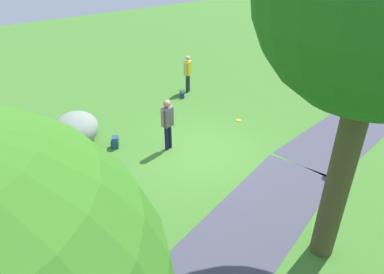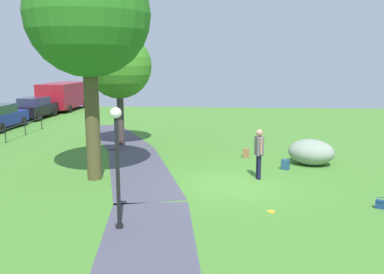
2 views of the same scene
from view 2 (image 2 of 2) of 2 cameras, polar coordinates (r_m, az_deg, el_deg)
ground_plane at (r=14.67m, az=5.48°, el=-6.36°), size 48.00×48.00×0.00m
footpath_segment_near at (r=9.17m, az=-6.21°, el=-16.96°), size 8.23×3.33×0.01m
footpath_segment_mid at (r=16.67m, az=-7.15°, el=-4.34°), size 8.30×4.38×0.01m
footpath_segment_far at (r=24.40m, az=-10.33°, el=0.25°), size 8.17×5.46×0.01m
large_shade_tree at (r=15.14m, az=-13.84°, el=15.61°), size 4.23×4.23×7.83m
young_tree_near_path at (r=21.23m, az=-9.80°, el=9.37°), size 3.20×3.20×5.52m
lamp_post at (r=10.58m, az=-10.05°, el=-2.24°), size 0.28×0.28×3.08m
lawn_boulder at (r=17.87m, az=15.74°, el=-1.96°), size 2.20×2.34×1.03m
man_near_boulder at (r=15.18m, az=9.02°, el=-1.75°), size 0.51×0.32×1.80m
handbag_on_grass at (r=13.41m, az=24.13°, el=-8.23°), size 0.35×0.35×0.31m
backpack_by_boulder at (r=16.88m, az=12.47°, el=-3.65°), size 0.35×0.34×0.40m
spare_backpack_on_lawn at (r=18.65m, az=7.28°, el=-2.16°), size 0.28×0.29×0.40m
frisbee_on_grass at (r=12.27m, az=10.62°, el=-9.83°), size 0.22×0.22×0.02m
parked_coupe_black at (r=32.83m, az=-20.34°, el=3.75°), size 4.23×1.89×1.56m
delivery_van at (r=37.72m, az=-17.00°, el=5.41°), size 5.80×2.78×2.30m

